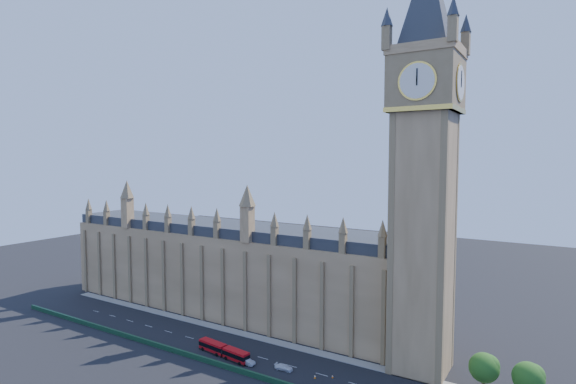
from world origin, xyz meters
The scene contains 13 objects.
ground centered at (0.00, 0.00, 0.00)m, with size 400.00×400.00×0.00m, color black.
palace_westminster centered at (-25.00, 22.00, 13.86)m, with size 120.00×20.00×28.00m.
elizabeth_tower centered at (38.00, 13.99, 54.56)m, with size 20.59×20.59×105.00m.
bridge_parapet centered at (0.00, -9.00, 0.60)m, with size 160.00×0.60×1.20m, color #1E4C2D.
kerb_north centered at (0.00, 9.50, 0.08)m, with size 160.00×3.00×0.16m, color gray.
tree_east_near centered at (52.22, 10.08, 5.64)m, with size 6.00×6.00×8.50m.
tree_east_far centered at (60.22, 10.08, 5.64)m, with size 6.00×6.00×8.50m.
red_bus centered at (-4.74, -4.14, 1.40)m, with size 15.80×4.13×2.66m.
car_grey centered at (-2.00, -2.20, 0.70)m, with size 1.66×4.12×1.41m, color #47484F.
car_silver centered at (2.55, -4.77, 0.75)m, with size 1.59×4.55×1.50m, color #B2B4BA.
car_white centered at (11.62, -2.58, 0.63)m, with size 1.75×4.31×1.25m, color white.
cone_a centered at (22.76, -0.16, 0.32)m, with size 0.49×0.49×0.65m.
cone_c centered at (19.53, -2.33, 0.38)m, with size 0.54×0.54×0.76m.
Camera 1 is at (64.12, -86.53, 47.95)m, focal length 28.00 mm.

